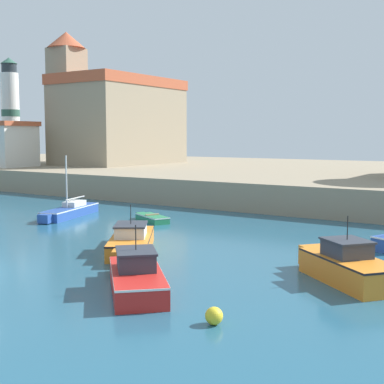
% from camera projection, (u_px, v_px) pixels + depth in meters
% --- Properties ---
extents(quay_seawall, '(120.00, 40.00, 2.13)m').
position_uv_depth(quay_seawall, '(319.00, 179.00, 56.02)').
color(quay_seawall, gray).
rests_on(quay_seawall, ground).
extents(motorboat_orange_1, '(4.95, 4.43, 2.53)m').
position_uv_depth(motorboat_orange_1, '(347.00, 266.00, 20.29)').
color(motorboat_orange_1, orange).
rests_on(motorboat_orange_1, ground).
extents(dinghy_green_2, '(3.42, 2.30, 0.51)m').
position_uv_depth(dinghy_green_2, '(152.00, 218.00, 34.60)').
color(dinghy_green_2, '#237A4C').
rests_on(dinghy_green_2, ground).
extents(motorboat_orange_3, '(4.68, 5.98, 2.26)m').
position_uv_depth(motorboat_orange_3, '(131.00, 241.00, 25.57)').
color(motorboat_orange_3, orange).
rests_on(motorboat_orange_3, ground).
extents(sailboat_blue_4, '(3.00, 6.48, 4.22)m').
position_uv_depth(sailboat_blue_4, '(70.00, 211.00, 36.67)').
color(sailboat_blue_4, '#284C9E').
rests_on(sailboat_blue_4, ground).
extents(motorboat_red_5, '(4.82, 4.97, 2.37)m').
position_uv_depth(motorboat_red_5, '(136.00, 276.00, 19.17)').
color(motorboat_red_5, red).
rests_on(motorboat_red_5, ground).
extents(mooring_buoy, '(0.53, 0.53, 0.53)m').
position_uv_depth(mooring_buoy, '(214.00, 316.00, 15.68)').
color(mooring_buoy, yellow).
rests_on(mooring_buoy, ground).
extents(church, '(13.69, 15.66, 16.16)m').
position_uv_depth(church, '(113.00, 117.00, 65.43)').
color(church, gray).
rests_on(church, quay_seawall).
extents(lighthouse, '(2.37, 2.37, 13.65)m').
position_uv_depth(lighthouse, '(11.00, 111.00, 70.91)').
color(lighthouse, silver).
rests_on(lighthouse, quay_seawall).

